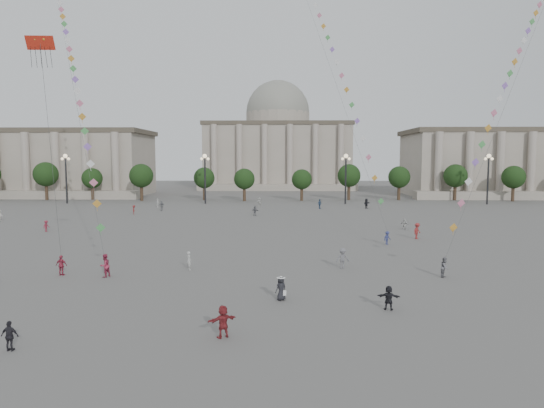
{
  "coord_description": "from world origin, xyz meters",
  "views": [
    {
      "loc": [
        1.48,
        -33.23,
        9.61
      ],
      "look_at": [
        0.54,
        12.0,
        5.38
      ],
      "focal_mm": 32.0,
      "sensor_mm": 36.0,
      "label": 1
    }
  ],
  "objects": [
    {
      "name": "person_crowd_2",
      "position": [
        -29.72,
        29.6,
        0.75
      ],
      "size": [
        0.83,
        1.1,
        1.5
      ],
      "primitive_type": "imported",
      "rotation": [
        0.0,
        0.0,
        1.25
      ],
      "color": "maroon",
      "rests_on": "ground"
    },
    {
      "name": "ground",
      "position": [
        0.0,
        0.0,
        0.0
      ],
      "size": [
        360.0,
        360.0,
        0.0
      ],
      "primitive_type": "plane",
      "color": "#555350",
      "rests_on": "ground"
    },
    {
      "name": "person_crowd_0",
      "position": [
        8.77,
        60.13,
        0.92
      ],
      "size": [
        1.05,
        1.11,
        1.84
      ],
      "primitive_type": "imported",
      "rotation": [
        0.0,
        0.0,
        0.85
      ],
      "color": "#334E74",
      "rests_on": "ground"
    },
    {
      "name": "person_crowd_10",
      "position": [
        -23.19,
        61.94,
        0.86
      ],
      "size": [
        0.45,
        0.65,
        1.71
      ],
      "primitive_type": "imported",
      "rotation": [
        0.0,
        0.0,
        1.5
      ],
      "color": "#B4B4B0",
      "rests_on": "ground"
    },
    {
      "name": "person_crowd_17",
      "position": [
        -24.23,
        49.81,
        0.79
      ],
      "size": [
        0.79,
        1.13,
        1.59
      ],
      "primitive_type": "imported",
      "rotation": [
        0.0,
        0.0,
        1.78
      ],
      "color": "maroon",
      "rests_on": "ground"
    },
    {
      "name": "kite_train_west",
      "position": [
        -24.1,
        25.44,
        23.03
      ],
      "size": [
        21.54,
        37.84,
        59.12
      ],
      "color": "#3F3F3F",
      "rests_on": "ground"
    },
    {
      "name": "person_crowd_16",
      "position": [
        -20.97,
        56.0,
        0.91
      ],
      "size": [
        1.15,
        0.78,
        1.81
      ],
      "primitive_type": "imported",
      "rotation": [
        0.0,
        0.0,
        5.94
      ],
      "color": "slate",
      "rests_on": "ground"
    },
    {
      "name": "hat_person",
      "position": [
        1.43,
        -0.96,
        0.87
      ],
      "size": [
        0.97,
        0.91,
        1.69
      ],
      "color": "black",
      "rests_on": "ground"
    },
    {
      "name": "person_crowd_4",
      "position": [
        -3.15,
        65.02,
        0.86
      ],
      "size": [
        1.28,
        1.63,
        1.73
      ],
      "primitive_type": "imported",
      "rotation": [
        0.0,
        0.0,
        4.16
      ],
      "color": "silver",
      "rests_on": "ground"
    },
    {
      "name": "lamp_post_mid_east",
      "position": [
        15.0,
        70.0,
        7.35
      ],
      "size": [
        2.0,
        0.9,
        10.65
      ],
      "color": "#262628",
      "rests_on": "ground"
    },
    {
      "name": "person_crowd_6",
      "position": [
        6.82,
        8.78,
        0.9
      ],
      "size": [
        1.26,
        0.86,
        1.8
      ],
      "primitive_type": "imported",
      "rotation": [
        0.0,
        0.0,
        0.17
      ],
      "color": "slate",
      "rests_on": "ground"
    },
    {
      "name": "tourist_2",
      "position": [
        -1.69,
        -7.92,
        0.89
      ],
      "size": [
        1.68,
        1.3,
        1.77
      ],
      "primitive_type": "imported",
      "rotation": [
        0.0,
        0.0,
        3.69
      ],
      "color": "maroon",
      "rests_on": "ground"
    },
    {
      "name": "person_crowd_7",
      "position": [
        18.2,
        32.6,
        0.74
      ],
      "size": [
        1.24,
        1.31,
        1.48
      ],
      "primitive_type": "imported",
      "rotation": [
        0.0,
        0.0,
        2.31
      ],
      "color": "beige",
      "rests_on": "ground"
    },
    {
      "name": "kite_flyer_0",
      "position": [
        -12.94,
        5.25,
        0.95
      ],
      "size": [
        1.06,
        1.15,
        1.9
      ],
      "primitive_type": "imported",
      "rotation": [
        0.0,
        0.0,
        4.24
      ],
      "color": "#A02B47",
      "rests_on": "ground"
    },
    {
      "name": "hall_central",
      "position": [
        0.0,
        129.22,
        14.23
      ],
      "size": [
        48.3,
        34.3,
        35.5
      ],
      "color": "gray",
      "rests_on": "ground"
    },
    {
      "name": "lamp_post_far_west",
      "position": [
        -45.0,
        70.0,
        7.35
      ],
      "size": [
        2.0,
        0.9,
        10.65
      ],
      "color": "#262628",
      "rests_on": "ground"
    },
    {
      "name": "dragon_kite",
      "position": [
        -17.63,
        5.6,
        17.9
      ],
      "size": [
        2.23,
        0.65,
        17.66
      ],
      "color": "red",
      "rests_on": "ground"
    },
    {
      "name": "tree_row",
      "position": [
        0.0,
        78.0,
        5.39
      ],
      "size": [
        137.12,
        5.12,
        8.0
      ],
      "color": "#3C291E",
      "rests_on": "ground"
    },
    {
      "name": "lamp_post_far_east",
      "position": [
        45.0,
        70.0,
        7.35
      ],
      "size": [
        2.0,
        0.9,
        10.65
      ],
      "color": "#262628",
      "rests_on": "ground"
    },
    {
      "name": "lamp_post_mid_west",
      "position": [
        -15.0,
        70.0,
        7.35
      ],
      "size": [
        2.0,
        0.9,
        10.65
      ],
      "color": "#262628",
      "rests_on": "ground"
    },
    {
      "name": "person_crowd_3",
      "position": [
        8.3,
        -2.92,
        0.78
      ],
      "size": [
        1.52,
        0.73,
        1.57
      ],
      "primitive_type": "imported",
      "rotation": [
        0.0,
        0.0,
        2.95
      ],
      "color": "black",
      "rests_on": "ground"
    },
    {
      "name": "tourist_0",
      "position": [
        -16.73,
        5.73,
        0.84
      ],
      "size": [
        1.04,
        0.55,
        1.69
      ],
      "primitive_type": "imported",
      "rotation": [
        0.0,
        0.0,
        3.0
      ],
      "color": "#A02B42",
      "rests_on": "ground"
    },
    {
      "name": "person_crowd_12",
      "position": [
        -3.1,
        48.3,
        0.83
      ],
      "size": [
        1.5,
        1.37,
        1.67
      ],
      "primitive_type": "imported",
      "rotation": [
        0.0,
        0.0,
        2.44
      ],
      "color": "slate",
      "rests_on": "ground"
    },
    {
      "name": "kite_train_east",
      "position": [
        28.92,
        23.38,
        22.79
      ],
      "size": [
        27.09,
        32.94,
        58.09
      ],
      "color": "#3F3F3F",
      "rests_on": "ground"
    },
    {
      "name": "person_crowd_8",
      "position": [
        17.75,
        24.77,
        0.97
      ],
      "size": [
        1.39,
        1.4,
        1.94
      ],
      "primitive_type": "imported",
      "rotation": [
        0.0,
        0.0,
        0.8
      ],
      "color": "maroon",
      "rests_on": "ground"
    },
    {
      "name": "person_crowd_1",
      "position": [
        -42.16,
        40.47,
        0.82
      ],
      "size": [
        0.84,
        0.95,
        1.63
      ],
      "primitive_type": "imported",
      "rotation": [
        0.0,
        0.0,
        1.9
      ],
      "color": "silver",
      "rests_on": "ground"
    },
    {
      "name": "kite_train_mid",
      "position": [
        6.62,
        40.09,
        30.38
      ],
      "size": [
        13.22,
        35.94,
        65.22
      ],
      "color": "#3F3F3F",
      "rests_on": "ground"
    },
    {
      "name": "person_crowd_9",
      "position": [
        17.86,
        60.53,
        0.97
      ],
      "size": [
        1.67,
        1.68,
        1.94
      ],
      "primitive_type": "imported",
      "rotation": [
        0.0,
        0.0,
        0.79
      ],
      "color": "black",
      "rests_on": "ground"
    },
    {
      "name": "tourist_4",
      "position": [
        -12.14,
        -9.99,
        0.77
      ],
      "size": [
        0.93,
        0.44,
        1.54
      ],
      "primitive_type": "imported",
      "rotation": [
        0.0,
        0.0,
        3.07
      ],
      "color": "#232228",
      "rests_on": "ground"
    },
    {
      "name": "kite_flyer_1",
      "position": [
        13.33,
        20.87,
        0.75
      ],
      "size": [
        1.12,
        1.02,
        1.51
      ],
      "primitive_type": "imported",
      "rotation": [
        0.0,
        0.0,
        0.61
      ],
      "color": "navy",
      "rests_on": "ground"
    },
    {
      "name": "person_crowd_13",
      "position": [
        -6.57,
        7.92,
        0.82
      ],
      "size": [
        0.66,
        0.71,
        1.63
      ],
      "primitive_type": "imported",
      "rotation": [
        0.0,
        0.0,
        2.16
      ],
      "color": "#B7B7B3",
      "rests_on": "ground"
    },
    {
      "name": "kite_flyer_2",
      "position": [
        14.73,
        5.77,
        0.82
      ],
      "size": [
        0.98,
        1.01,
        1.64
      ],
      "primitive_type": "imported",
      "rotation": [
        0.0,
        0.0,
        0.92
      ],
      "color": "slate",
      "rests_on": "ground"
    }
  ]
}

